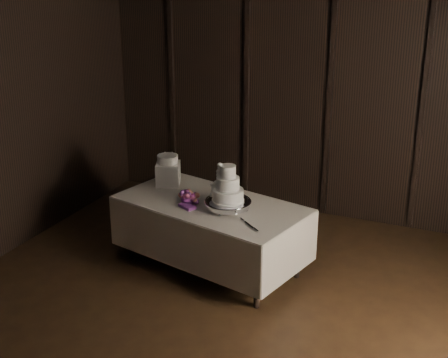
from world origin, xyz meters
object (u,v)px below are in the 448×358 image
Objects in this scene: cake_stand at (228,205)px; wedding_cake at (225,187)px; display_table at (211,232)px; small_cake at (168,159)px; bouquet at (188,197)px; box_pedestal at (168,174)px.

wedding_cake reaches higher than cake_stand.
wedding_cake is at bearing -150.26° from cake_stand.
small_cake reaches higher than display_table.
cake_stand is 1.27× the size of wedding_cake.
display_table is at bearing 161.10° from cake_stand.
display_table is at bearing 155.59° from wedding_cake.
wedding_cake is at bearing -24.63° from small_cake.
cake_stand is at bearing 2.73° from bouquet.
small_cake is at bearing 168.63° from display_table.
small_cake is at bearing 0.00° from box_pedestal.
cake_stand is 0.44m from bouquet.
small_cake is (-0.68, 0.31, 0.64)m from display_table.
box_pedestal is (-0.46, 0.41, 0.06)m from bouquet.
display_table is 5.69× the size of wedding_cake.
display_table is 0.46m from cake_stand.
box_pedestal is (-0.91, 0.39, 0.08)m from cake_stand.
display_table is 0.88m from box_pedestal.
wedding_cake is 0.97m from box_pedestal.
wedding_cake is 0.97× the size of bouquet.
small_cake is at bearing 138.55° from bouquet.
small_cake is (-0.46, 0.41, 0.23)m from bouquet.
wedding_cake is at bearing 0.71° from bouquet.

